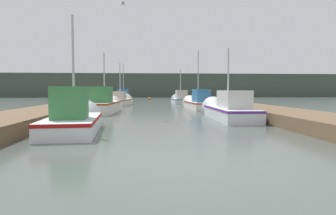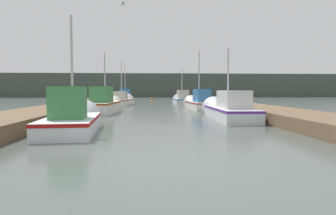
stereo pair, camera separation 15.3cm
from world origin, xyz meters
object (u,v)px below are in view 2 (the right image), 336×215
fishing_boat_0 (75,119)px  fishing_boat_4 (122,101)px  fishing_boat_3 (198,103)px  fishing_boat_1 (226,109)px  mooring_piling_1 (108,97)px  fishing_boat_2 (105,104)px  fishing_boat_6 (125,97)px  channel_buoy (152,99)px  seagull_lead (123,4)px  mooring_piling_0 (106,98)px  fishing_boat_5 (182,99)px

fishing_boat_0 → fishing_boat_4: fishing_boat_4 is taller
fishing_boat_3 → fishing_boat_1: bearing=-91.7°
fishing_boat_0 → mooring_piling_1: (-1.35, 19.34, 0.28)m
fishing_boat_0 → fishing_boat_2: bearing=86.2°
fishing_boat_1 → fishing_boat_6: fishing_boat_6 is taller
channel_buoy → fishing_boat_1: bearing=-83.6°
seagull_lead → fishing_boat_2: bearing=15.0°
fishing_boat_2 → fishing_boat_0: bearing=-85.6°
mooring_piling_1 → fishing_boat_6: bearing=80.7°
mooring_piling_0 → fishing_boat_5: bearing=29.7°
fishing_boat_0 → fishing_boat_1: 7.74m
fishing_boat_6 → mooring_piling_1: size_ratio=4.14×
fishing_boat_6 → mooring_piling_0: (-1.07, -9.57, 0.20)m
fishing_boat_2 → seagull_lead: bearing=-58.9°
fishing_boat_5 → fishing_boat_6: (-6.41, 5.31, 0.08)m
fishing_boat_3 → channel_buoy: fishing_boat_3 is taller
fishing_boat_3 → fishing_boat_5: bearing=89.2°
fishing_boat_1 → channel_buoy: bearing=97.6°
fishing_boat_6 → seagull_lead: 21.65m
fishing_boat_2 → fishing_boat_3: (6.55, 3.74, -0.09)m
fishing_boat_0 → channel_buoy: fishing_boat_0 is taller
fishing_boat_1 → seagull_lead: seagull_lead is taller
fishing_boat_3 → fishing_boat_5: (-0.23, 9.22, -0.03)m
fishing_boat_3 → fishing_boat_6: fishing_boat_6 is taller
fishing_boat_1 → mooring_piling_1: bearing=118.7°
fishing_boat_5 → fishing_boat_2: bearing=-117.7°
fishing_boat_1 → mooring_piling_1: fishing_boat_1 is taller
fishing_boat_1 → fishing_boat_0: bearing=-146.4°
channel_buoy → fishing_boat_6: bearing=-115.1°
mooring_piling_1 → seagull_lead: size_ratio=2.46×
fishing_boat_1 → fishing_boat_5: size_ratio=1.46×
fishing_boat_1 → fishing_boat_5: fishing_boat_5 is taller
fishing_boat_5 → channel_buoy: size_ratio=4.69×
fishing_boat_1 → fishing_boat_4: (-6.38, 13.78, -0.04)m
fishing_boat_2 → fishing_boat_3: fishing_boat_3 is taller
mooring_piling_0 → seagull_lead: (2.51, -11.33, 5.30)m
mooring_piling_1 → channel_buoy: mooring_piling_1 is taller
fishing_boat_2 → mooring_piling_1: size_ratio=4.18×
seagull_lead → mooring_piling_1: bearing=-1.4°
fishing_boat_0 → fishing_boat_4: 17.93m
fishing_boat_0 → fishing_boat_3: 13.68m
mooring_piling_1 → channel_buoy: 15.17m
fishing_boat_2 → mooring_piling_1: 11.11m
fishing_boat_5 → channel_buoy: bearing=101.9°
fishing_boat_2 → mooring_piling_0: (-1.16, 8.71, 0.16)m
mooring_piling_1 → fishing_boat_2: bearing=-83.4°
seagull_lead → fishing_boat_4: bearing=-7.0°
fishing_boat_2 → fishing_boat_6: bearing=94.2°
fishing_boat_2 → seagull_lead: 6.21m
fishing_boat_2 → channel_buoy: 25.70m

